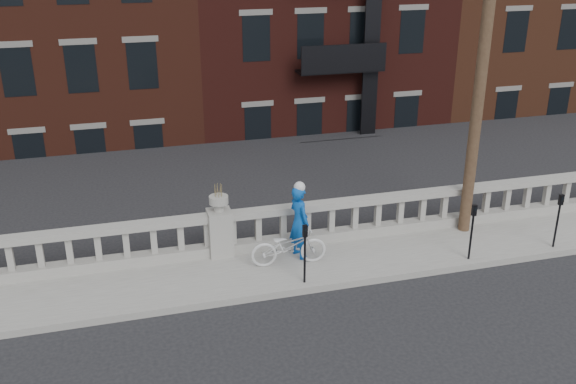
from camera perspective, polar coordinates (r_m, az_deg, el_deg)
name	(u,v)px	position (r m, az deg, el deg)	size (l,w,h in m)	color
ground	(259,358)	(12.05, -2.55, -14.55)	(120.00, 120.00, 0.00)	black
sidewalk	(229,276)	(14.48, -5.30, -7.42)	(32.00, 2.20, 0.15)	gray
balustrade	(220,235)	(15.05, -6.05, -3.81)	(28.00, 0.34, 1.03)	gray
planter_pedestal	(220,228)	(14.97, -6.08, -3.16)	(0.55, 0.55, 1.76)	gray
lower_level	(162,32)	(32.91, -11.15, 13.77)	(80.00, 44.00, 20.80)	#605E59
utility_pole	(487,25)	(15.58, 17.25, 13.96)	(1.60, 0.28, 10.00)	#422D1E
parking_meter_b	(305,247)	(13.63, 1.51, -4.94)	(0.10, 0.09, 1.36)	black
parking_meter_c	(472,226)	(15.18, 16.07, -2.90)	(0.10, 0.09, 1.36)	black
parking_meter_d	(558,215)	(16.44, 22.91, -1.87)	(0.10, 0.09, 1.36)	black
bicycle	(289,246)	(14.54, 0.06, -4.82)	(0.60, 1.73, 0.91)	silver
cyclist	(299,222)	(14.72, 1.01, -2.66)	(0.64, 0.42, 1.75)	#0B4CAB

